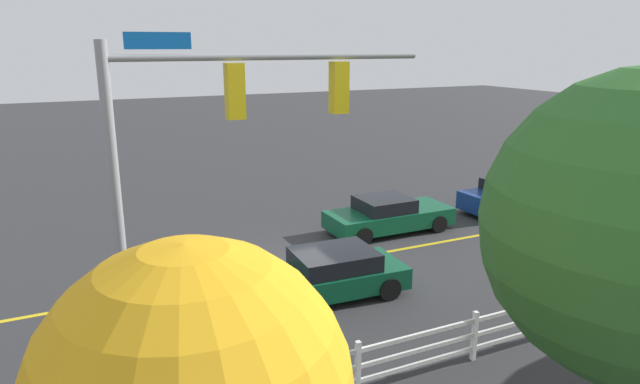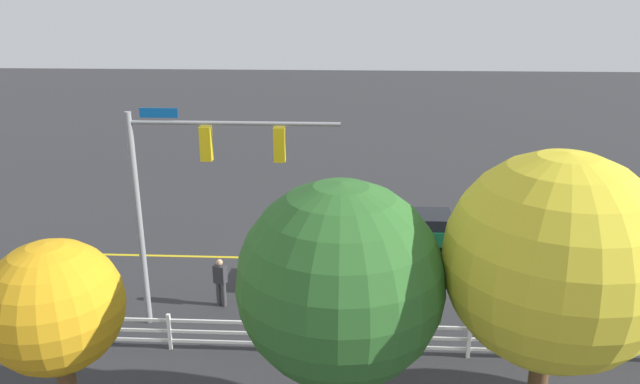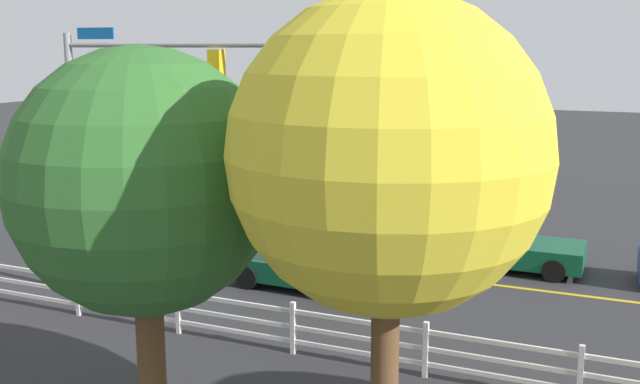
{
  "view_description": "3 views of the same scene",
  "coord_description": "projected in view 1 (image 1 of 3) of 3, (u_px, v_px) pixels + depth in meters",
  "views": [
    {
      "loc": [
        6.08,
        14.72,
        6.69
      ],
      "look_at": [
        -0.48,
        0.81,
        2.59
      ],
      "focal_mm": 31.12,
      "sensor_mm": 36.0,
      "label": 1
    },
    {
      "loc": [
        -0.92,
        21.12,
        9.96
      ],
      "look_at": [
        0.12,
        0.28,
        2.89
      ],
      "focal_mm": 33.09,
      "sensor_mm": 36.0,
      "label": 2
    },
    {
      "loc": [
        -7.97,
        19.77,
        6.44
      ],
      "look_at": [
        0.14,
        1.01,
        2.41
      ],
      "focal_mm": 41.59,
      "sensor_mm": 36.0,
      "label": 3
    }
  ],
  "objects": [
    {
      "name": "lane_center_stripe",
      "position": [
        404.0,
        249.0,
        18.74
      ],
      "size": [
        28.0,
        0.16,
        0.01
      ],
      "primitive_type": "cube",
      "color": "gold",
      "rests_on": "ground_plane"
    },
    {
      "name": "ground_plane",
      "position": [
        295.0,
        269.0,
        17.09
      ],
      "size": [
        120.0,
        120.0,
        0.0
      ],
      "primitive_type": "plane",
      "color": "#2D2D30"
    },
    {
      "name": "car_1",
      "position": [
        329.0,
        274.0,
        15.09
      ],
      "size": [
        4.33,
        2.11,
        1.29
      ],
      "rotation": [
        0.0,
        0.0,
        -0.04
      ],
      "color": "#0C4C2D",
      "rests_on": "ground_plane"
    },
    {
      "name": "pedestrian",
      "position": [
        224.0,
        314.0,
        12.22
      ],
      "size": [
        0.46,
        0.38,
        1.69
      ],
      "rotation": [
        0.0,
        0.0,
        1.24
      ],
      "color": "#3F3F42",
      "rests_on": "ground_plane"
    },
    {
      "name": "car_3",
      "position": [
        388.0,
        215.0,
        20.33
      ],
      "size": [
        4.66,
        1.99,
        1.32
      ],
      "rotation": [
        0.0,
        0.0,
        3.15
      ],
      "color": "#0C4C2D",
      "rests_on": "ground_plane"
    },
    {
      "name": "car_0",
      "position": [
        512.0,
        195.0,
        22.81
      ],
      "size": [
        4.6,
        2.01,
        1.4
      ],
      "rotation": [
        0.0,
        0.0,
        3.18
      ],
      "color": "navy",
      "rests_on": "ground_plane"
    },
    {
      "name": "signal_assembly",
      "position": [
        208.0,
        152.0,
        10.05
      ],
      "size": [
        6.14,
        0.38,
        6.89
      ],
      "color": "gray",
      "rests_on": "ground_plane"
    },
    {
      "name": "white_rail_fence",
      "position": [
        525.0,
        321.0,
        12.6
      ],
      "size": [
        26.1,
        0.1,
        1.15
      ],
      "color": "white",
      "rests_on": "ground_plane"
    }
  ]
}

